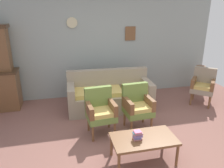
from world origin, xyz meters
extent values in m
plane|color=#84564C|center=(0.00, 0.00, 0.00)|extent=(7.68, 7.68, 0.00)
cube|color=#939E99|center=(0.00, 2.63, 1.35)|extent=(6.40, 0.06, 2.70)
cube|color=brown|center=(0.90, 2.58, 1.65)|extent=(0.28, 0.02, 0.36)
cylinder|color=beige|center=(-0.60, 2.58, 1.95)|extent=(0.26, 0.03, 0.26)
cube|color=gray|center=(0.14, 1.63, 0.21)|extent=(1.99, 0.87, 0.42)
cube|color=gray|center=(0.15, 1.95, 0.66)|extent=(1.96, 0.23, 0.48)
cube|color=gray|center=(1.04, 1.60, 0.54)|extent=(0.19, 0.81, 0.24)
cube|color=gray|center=(-0.76, 1.66, 0.54)|extent=(0.19, 0.81, 0.24)
cube|color=tan|center=(0.71, 1.57, 0.47)|extent=(0.54, 0.58, 0.10)
cube|color=tan|center=(0.13, 1.59, 0.47)|extent=(0.54, 0.58, 0.10)
cube|color=tan|center=(-0.44, 1.61, 0.47)|extent=(0.54, 0.58, 0.10)
cube|color=olive|center=(-0.27, 0.60, 0.38)|extent=(0.56, 0.52, 0.12)
cube|color=tan|center=(-0.27, 0.58, 0.47)|extent=(0.47, 0.44, 0.10)
cube|color=olive|center=(-0.29, 0.80, 0.67)|extent=(0.53, 0.14, 0.46)
cube|color=brown|center=(-0.05, 0.62, 0.55)|extent=(0.12, 0.48, 0.22)
cube|color=brown|center=(-0.49, 0.58, 0.55)|extent=(0.12, 0.48, 0.22)
cylinder|color=brown|center=(-0.05, 0.43, 0.16)|extent=(0.04, 0.04, 0.32)
cylinder|color=brown|center=(-0.47, 0.39, 0.16)|extent=(0.04, 0.04, 0.32)
cylinder|color=brown|center=(-0.08, 0.80, 0.16)|extent=(0.04, 0.04, 0.32)
cylinder|color=brown|center=(-0.50, 0.77, 0.16)|extent=(0.04, 0.04, 0.32)
cube|color=olive|center=(0.48, 0.63, 0.38)|extent=(0.55, 0.51, 0.12)
cube|color=tan|center=(0.48, 0.61, 0.47)|extent=(0.47, 0.44, 0.10)
cube|color=olive|center=(0.46, 0.83, 0.67)|extent=(0.53, 0.13, 0.46)
cube|color=brown|center=(0.70, 0.65, 0.55)|extent=(0.11, 0.48, 0.22)
cube|color=brown|center=(0.26, 0.62, 0.55)|extent=(0.11, 0.48, 0.22)
cylinder|color=brown|center=(0.70, 0.46, 0.16)|extent=(0.04, 0.04, 0.32)
cylinder|color=brown|center=(0.28, 0.43, 0.16)|extent=(0.04, 0.04, 0.32)
cylinder|color=brown|center=(0.67, 0.84, 0.16)|extent=(0.04, 0.04, 0.32)
cylinder|color=brown|center=(0.25, 0.81, 0.16)|extent=(0.04, 0.04, 0.32)
cube|color=gray|center=(2.42, 1.38, 0.38)|extent=(0.71, 0.70, 0.12)
cube|color=tan|center=(2.40, 1.37, 0.47)|extent=(0.60, 0.60, 0.10)
cube|color=gray|center=(2.55, 1.53, 0.67)|extent=(0.46, 0.42, 0.46)
cube|color=brown|center=(2.58, 1.24, 0.55)|extent=(0.38, 0.41, 0.22)
cube|color=brown|center=(2.25, 1.53, 0.55)|extent=(0.38, 0.41, 0.22)
cylinder|color=brown|center=(2.45, 1.10, 0.16)|extent=(0.04, 0.04, 0.32)
cylinder|color=brown|center=(2.13, 1.38, 0.16)|extent=(0.04, 0.04, 0.32)
cylinder|color=brown|center=(2.70, 1.39, 0.16)|extent=(0.04, 0.04, 0.32)
cylinder|color=brown|center=(2.38, 1.66, 0.16)|extent=(0.04, 0.04, 0.32)
cube|color=brown|center=(0.23, -0.31, 0.40)|extent=(1.00, 0.56, 0.04)
cylinder|color=brown|center=(-0.23, -0.07, 0.19)|extent=(0.04, 0.04, 0.38)
cylinder|color=brown|center=(0.69, -0.07, 0.19)|extent=(0.04, 0.04, 0.38)
cylinder|color=brown|center=(-0.23, -0.55, 0.19)|extent=(0.04, 0.04, 0.38)
cylinder|color=brown|center=(0.69, -0.55, 0.19)|extent=(0.04, 0.04, 0.38)
cube|color=#D17F86|center=(0.12, -0.33, 0.43)|extent=(0.13, 0.09, 0.03)
cube|color=#60619F|center=(0.11, -0.33, 0.46)|extent=(0.11, 0.11, 0.03)
cube|color=#7F67AA|center=(0.12, -0.35, 0.49)|extent=(0.13, 0.07, 0.03)
cube|color=#C87A7D|center=(0.13, -0.32, 0.52)|extent=(0.15, 0.08, 0.02)
cube|color=#5B90A9|center=(0.11, -0.33, 0.54)|extent=(0.14, 0.07, 0.02)
cube|color=pink|center=(0.12, -0.34, 0.56)|extent=(0.11, 0.10, 0.02)
cylinder|color=brown|center=(2.85, 2.15, 0.38)|extent=(0.25, 0.25, 0.76)
camera|label=1|loc=(-0.91, -3.03, 2.35)|focal=35.22mm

